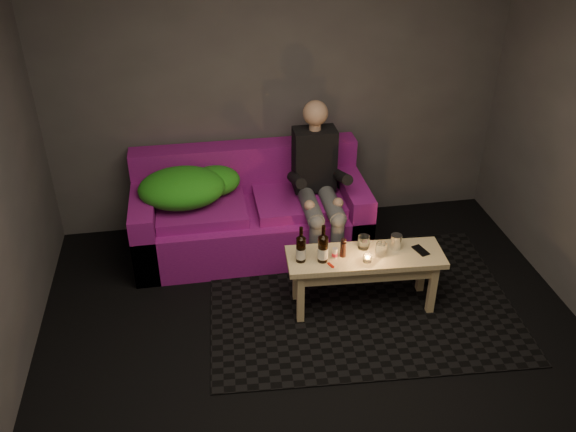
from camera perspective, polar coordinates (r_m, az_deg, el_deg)
name	(u,v)px	position (r m, az deg, el deg)	size (l,w,h in m)	color
floor	(332,393)	(4.16, 4.18, -16.18)	(4.50, 4.50, 0.00)	black
room	(325,133)	(3.56, 3.47, 7.80)	(4.50, 4.50, 4.50)	silver
rug	(360,300)	(4.86, 6.73, -7.84)	(2.33, 1.69, 0.01)	black
sofa	(250,215)	(5.32, -3.59, 0.12)	(1.97, 0.89, 0.85)	#831182
green_blanket	(187,187)	(5.13, -9.40, 2.74)	(0.87, 0.59, 0.30)	#249C1C
person	(318,180)	(5.07, 2.82, 3.35)	(0.35, 0.82, 1.32)	black
coffee_table	(365,264)	(4.59, 7.20, -4.49)	(1.19, 0.44, 0.48)	#D9BE7F
beer_bottle_a	(301,249)	(4.38, 1.22, -3.08)	(0.07, 0.07, 0.29)	black
beer_bottle_b	(323,248)	(4.39, 3.29, -3.03)	(0.08, 0.08, 0.30)	black
salt_shaker	(335,253)	(4.46, 4.40, -3.48)	(0.04, 0.04, 0.08)	silver
pepper_mill	(343,250)	(4.47, 5.18, -3.15)	(0.04, 0.04, 0.12)	black
tumbler_back	(364,242)	(4.59, 7.09, -2.43)	(0.09, 0.09, 0.10)	white
tealight	(367,259)	(4.46, 7.44, -3.98)	(0.06, 0.06, 0.05)	white
tumbler_front	(381,249)	(4.53, 8.70, -3.10)	(0.08, 0.08, 0.10)	white
steel_cup	(396,242)	(4.62, 10.07, -2.37)	(0.08, 0.08, 0.11)	silver
smartphone	(421,250)	(4.65, 12.30, -3.17)	(0.07, 0.14, 0.01)	black
red_lighter	(331,265)	(4.40, 4.01, -4.61)	(0.02, 0.07, 0.01)	#B71B0B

